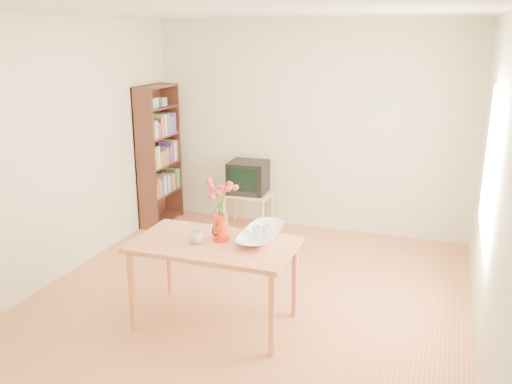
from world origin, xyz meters
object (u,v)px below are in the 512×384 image
at_px(mug, 196,237).
at_px(bowl, 261,215).
at_px(table, 214,252).
at_px(television, 249,177).
at_px(pitcher, 221,229).

distance_m(mug, bowl, 0.57).
bearing_deg(bowl, mug, -149.74).
distance_m(table, television, 2.47).
relative_size(pitcher, television, 0.45).
relative_size(table, pitcher, 6.13).
distance_m(pitcher, television, 2.41).
bearing_deg(pitcher, bowl, 35.54).
height_order(mug, bowl, bowl).
relative_size(table, mug, 10.86).
bearing_deg(television, pitcher, -78.90).
height_order(table, mug, mug).
distance_m(bowl, television, 2.39).
xyz_separation_m(mug, bowl, (0.47, 0.28, 0.16)).
height_order(bowl, television, bowl).
bearing_deg(television, mug, -83.42).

